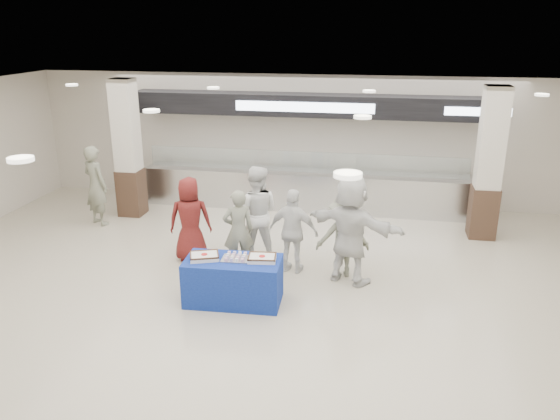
% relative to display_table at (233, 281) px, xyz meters
% --- Properties ---
extents(ground, '(14.00, 14.00, 0.00)m').
position_rel_display_table_xyz_m(ground, '(0.47, -0.39, -0.38)').
color(ground, beige).
rests_on(ground, ground).
extents(serving_line, '(8.70, 0.85, 2.80)m').
position_rel_display_table_xyz_m(serving_line, '(0.48, 5.00, 0.78)').
color(serving_line, silver).
rests_on(serving_line, ground).
extents(column_left, '(0.55, 0.55, 3.20)m').
position_rel_display_table_xyz_m(column_left, '(-3.53, 3.81, 1.15)').
color(column_left, '#342217').
rests_on(column_left, ground).
extents(column_right, '(0.55, 0.55, 3.20)m').
position_rel_display_table_xyz_m(column_right, '(4.47, 3.81, 1.15)').
color(column_right, '#342217').
rests_on(column_right, ground).
extents(display_table, '(1.58, 0.85, 0.75)m').
position_rel_display_table_xyz_m(display_table, '(0.00, 0.00, 0.00)').
color(display_table, navy).
rests_on(display_table, ground).
extents(sheet_cake_left, '(0.55, 0.49, 0.10)m').
position_rel_display_table_xyz_m(sheet_cake_left, '(-0.46, -0.04, 0.42)').
color(sheet_cake_left, white).
rests_on(sheet_cake_left, display_table).
extents(sheet_cake_right, '(0.48, 0.40, 0.09)m').
position_rel_display_table_xyz_m(sheet_cake_right, '(0.47, 0.06, 0.42)').
color(sheet_cake_right, white).
rests_on(sheet_cake_right, display_table).
extents(cupcake_tray, '(0.46, 0.36, 0.07)m').
position_rel_display_table_xyz_m(cupcake_tray, '(0.04, 0.03, 0.41)').
color(cupcake_tray, '#A3A3A8').
rests_on(cupcake_tray, display_table).
extents(civilian_maroon, '(0.91, 0.71, 1.64)m').
position_rel_display_table_xyz_m(civilian_maroon, '(-1.25, 1.53, 0.45)').
color(civilian_maroon, maroon).
rests_on(civilian_maroon, ground).
extents(soldier_a, '(0.66, 0.56, 1.55)m').
position_rel_display_table_xyz_m(soldier_a, '(-0.23, 1.22, 0.40)').
color(soldier_a, slate).
rests_on(soldier_a, ground).
extents(chef_tall, '(0.96, 0.78, 1.85)m').
position_rel_display_table_xyz_m(chef_tall, '(-0.02, 1.80, 0.55)').
color(chef_tall, white).
rests_on(chef_tall, ground).
extents(chef_short, '(0.98, 0.54, 1.58)m').
position_rel_display_table_xyz_m(chef_short, '(0.78, 1.33, 0.42)').
color(chef_short, white).
rests_on(chef_short, ground).
extents(soldier_b, '(1.04, 0.70, 1.49)m').
position_rel_display_table_xyz_m(soldier_b, '(1.67, 1.36, 0.37)').
color(soldier_b, slate).
rests_on(soldier_b, ground).
extents(civilian_white, '(1.90, 1.27, 1.96)m').
position_rel_display_table_xyz_m(civilian_white, '(1.82, 1.11, 0.61)').
color(civilian_white, white).
rests_on(civilian_white, ground).
extents(soldier_bg, '(0.79, 0.68, 1.82)m').
position_rel_display_table_xyz_m(soldier_bg, '(-4.00, 3.04, 0.53)').
color(soldier_bg, slate).
rests_on(soldier_bg, ground).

